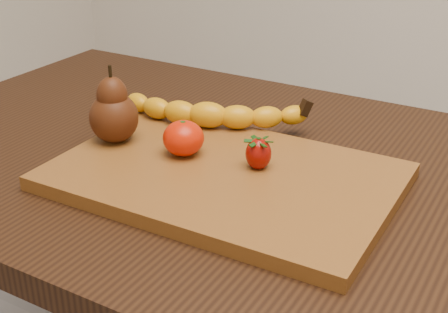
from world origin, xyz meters
The scene contains 6 objects.
table centered at (0.00, 0.00, 0.66)m, with size 1.00×0.70×0.76m.
cutting_board centered at (0.10, -0.07, 0.77)m, with size 0.45×0.30×0.02m, color brown.
banana centered at (0.00, 0.05, 0.80)m, with size 0.26×0.07×0.04m, color #EFA40B, non-canonical shape.
pear centered at (-0.09, -0.06, 0.84)m, with size 0.07×0.07×0.11m, color #461E0B, non-canonical shape.
mandarin centered at (0.02, -0.05, 0.80)m, with size 0.06×0.06×0.05m, color red.
strawberry centered at (0.13, -0.04, 0.80)m, with size 0.04×0.04×0.04m, color #920B03, non-canonical shape.
Camera 1 is at (0.47, -0.71, 1.16)m, focal length 50.00 mm.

